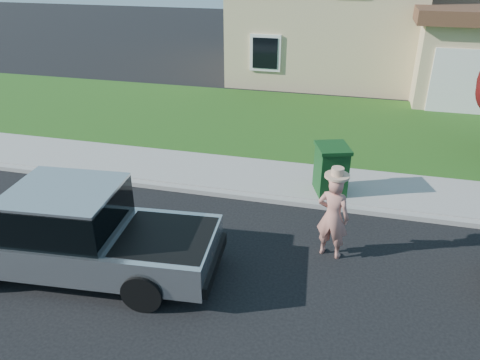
# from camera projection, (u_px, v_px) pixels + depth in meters

# --- Properties ---
(ground) EXTENTS (80.00, 80.00, 0.00)m
(ground) POSITION_uv_depth(u_px,v_px,m) (248.00, 274.00, 8.91)
(ground) COLOR black
(ground) RESTS_ON ground
(curb) EXTENTS (40.00, 0.20, 0.12)m
(curb) POSITION_uv_depth(u_px,v_px,m) (317.00, 205.00, 11.17)
(curb) COLOR gray
(curb) RESTS_ON ground
(sidewalk) EXTENTS (40.00, 2.00, 0.15)m
(sidewalk) POSITION_uv_depth(u_px,v_px,m) (321.00, 184.00, 12.12)
(sidewalk) COLOR gray
(sidewalk) RESTS_ON ground
(lawn) EXTENTS (40.00, 7.00, 0.10)m
(lawn) POSITION_uv_depth(u_px,v_px,m) (333.00, 127.00, 16.03)
(lawn) COLOR #133E11
(lawn) RESTS_ON ground
(house) EXTENTS (14.00, 11.30, 6.85)m
(house) POSITION_uv_depth(u_px,v_px,m) (358.00, 5.00, 21.39)
(house) COLOR tan
(house) RESTS_ON ground
(pickup_truck) EXTENTS (5.44, 2.25, 1.74)m
(pickup_truck) POSITION_uv_depth(u_px,v_px,m) (76.00, 234.00, 8.69)
(pickup_truck) COLOR black
(pickup_truck) RESTS_ON ground
(woman) EXTENTS (0.73, 0.57, 1.94)m
(woman) POSITION_uv_depth(u_px,v_px,m) (333.00, 215.00, 9.08)
(woman) COLOR tan
(woman) RESTS_ON ground
(trash_bin) EXTENTS (0.97, 1.05, 1.21)m
(trash_bin) POSITION_uv_depth(u_px,v_px,m) (331.00, 169.00, 11.33)
(trash_bin) COLOR #0F3A15
(trash_bin) RESTS_ON sidewalk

